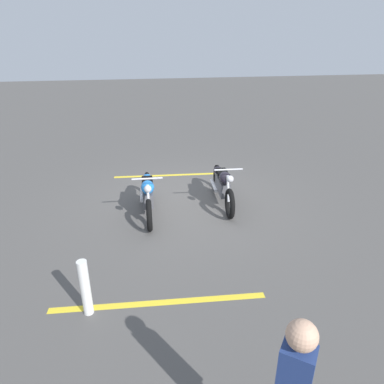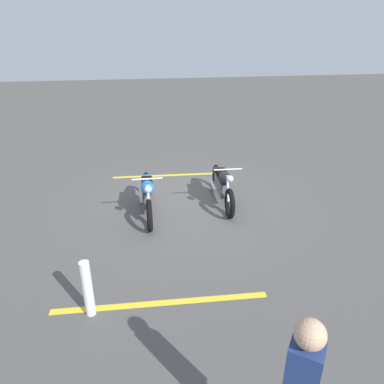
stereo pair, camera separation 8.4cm
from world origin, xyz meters
TOP-DOWN VIEW (x-y plane):
  - ground_plane at (0.00, 0.00)m, footprint 60.00×60.00m
  - motorcycle_bright_foreground at (0.40, -0.89)m, footprint 2.23×0.62m
  - motorcycle_dark_foreground at (0.21, 0.89)m, footprint 2.23×0.62m
  - bollard_post at (3.42, -2.01)m, footprint 0.14×0.14m
  - parking_stripe_near at (-1.80, -0.08)m, footprint 0.42×3.20m
  - parking_stripe_mid at (3.43, -1.00)m, footprint 0.42×3.20m

SIDE VIEW (x-z plane):
  - ground_plane at x=0.00m, z-range 0.00..0.00m
  - parking_stripe_near at x=-1.80m, z-range 0.00..0.01m
  - parking_stripe_mid at x=3.43m, z-range 0.00..0.01m
  - bollard_post at x=3.42m, z-range 0.00..0.87m
  - motorcycle_bright_foreground at x=0.40m, z-range -0.06..0.98m
  - motorcycle_dark_foreground at x=0.21m, z-range -0.06..0.98m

